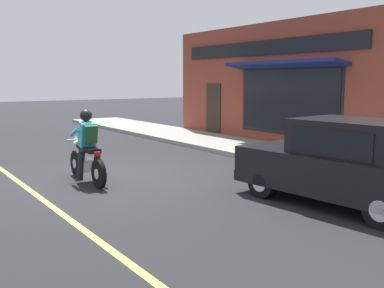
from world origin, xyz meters
name	(u,v)px	position (x,y,z in m)	size (l,w,h in m)	color
ground_plane	(107,178)	(0.00, 0.00, 0.00)	(80.00, 80.00, 0.00)	black
sidewalk_curb	(216,142)	(5.50, 3.00, 0.07)	(2.60, 22.00, 0.14)	gray
storefront_building	(267,84)	(7.03, 2.06, 2.11)	(1.25, 9.97, 4.20)	brown
motorcycle_with_rider	(87,152)	(-0.53, -0.17, 0.68)	(0.56, 2.02, 1.62)	black
car_hatchback	(343,164)	(2.57, -4.54, 0.77)	(1.97, 3.91, 1.57)	black
traffic_cone	(334,153)	(5.10, -2.38, 0.43)	(0.36, 0.36, 0.60)	black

